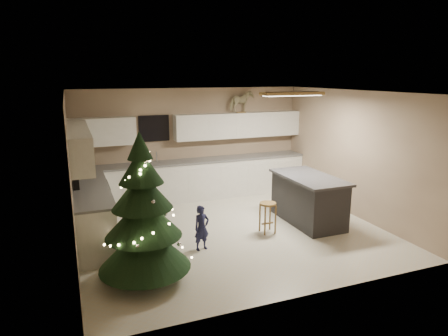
{
  "coord_description": "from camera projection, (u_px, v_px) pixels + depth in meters",
  "views": [
    {
      "loc": [
        -2.71,
        -6.61,
        2.9
      ],
      "look_at": [
        0.0,
        0.35,
        1.15
      ],
      "focal_mm": 32.0,
      "sensor_mm": 36.0,
      "label": 1
    }
  ],
  "objects": [
    {
      "name": "toddler",
      "position": [
        202.0,
        228.0,
        6.71
      ],
      "size": [
        0.31,
        0.24,
        0.77
      ],
      "primitive_type": "imported",
      "rotation": [
        0.0,
        0.0,
        0.22
      ],
      "color": "#0F1333",
      "rests_on": "ground_plane"
    },
    {
      "name": "cabinetry",
      "position": [
        163.0,
        176.0,
        8.61
      ],
      "size": [
        5.5,
        3.2,
        2.0
      ],
      "color": "white",
      "rests_on": "ground_plane"
    },
    {
      "name": "room_shell",
      "position": [
        232.0,
        140.0,
        7.22
      ],
      "size": [
        5.52,
        5.02,
        2.61
      ],
      "color": "tan",
      "rests_on": "ground_plane"
    },
    {
      "name": "ground_plane",
      "position": [
        231.0,
        230.0,
        7.61
      ],
      "size": [
        5.5,
        5.5,
        0.0
      ],
      "primitive_type": "plane",
      "color": "beige"
    },
    {
      "name": "island",
      "position": [
        308.0,
        199.0,
        7.96
      ],
      "size": [
        0.9,
        1.7,
        0.95
      ],
      "color": "black",
      "rests_on": "ground_plane"
    },
    {
      "name": "rocking_horse",
      "position": [
        241.0,
        101.0,
        9.63
      ],
      "size": [
        0.65,
        0.43,
        0.52
      ],
      "rotation": [
        0.0,
        0.0,
        1.86
      ],
      "color": "brown",
      "rests_on": "cabinetry"
    },
    {
      "name": "christmas_tree",
      "position": [
        143.0,
        221.0,
        5.6
      ],
      "size": [
        1.36,
        1.31,
        2.17
      ],
      "rotation": [
        0.0,
        0.0,
        -0.25
      ],
      "color": "#3F2816",
      "rests_on": "ground_plane"
    },
    {
      "name": "bar_stool",
      "position": [
        268.0,
        210.0,
        7.42
      ],
      "size": [
        0.31,
        0.31,
        0.58
      ],
      "rotation": [
        0.0,
        0.0,
        0.26
      ],
      "color": "brown",
      "rests_on": "ground_plane"
    }
  ]
}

